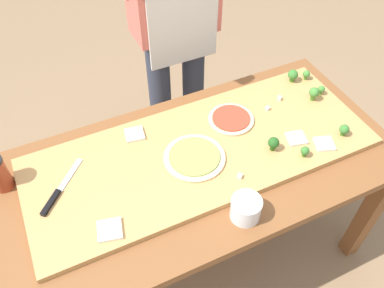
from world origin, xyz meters
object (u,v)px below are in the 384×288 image
at_px(broccoli_floret_back_right, 306,74).
at_px(cheese_crumble_a, 268,108).
at_px(broccoli_floret_front_left, 344,130).
at_px(cheese_crumble_c, 279,98).
at_px(pizza_slice_far_left, 324,144).
at_px(broccoli_floret_center_left, 293,75).
at_px(prep_table, 199,178).
at_px(cook_center, 175,13).
at_px(broccoli_floret_back_left, 314,93).
at_px(pizza_whole_tomato_red, 231,119).
at_px(cheese_crumble_b, 240,176).
at_px(broccoli_floret_front_mid, 273,143).
at_px(pizza_slice_center, 110,230).
at_px(pizza_slice_far_right, 135,134).
at_px(pizza_slice_near_right, 296,138).
at_px(flour_cup, 246,209).
at_px(broccoli_floret_center_right, 321,89).
at_px(pizza_whole_pesto_green, 194,157).
at_px(broccoli_floret_front_right, 305,151).
at_px(chefs_knife, 57,194).

distance_m(broccoli_floret_back_right, cheese_crumble_a, 0.29).
xyz_separation_m(broccoli_floret_front_left, cheese_crumble_c, (-0.11, 0.29, -0.02)).
relative_size(pizza_slice_far_left, broccoli_floret_center_left, 1.17).
height_order(prep_table, cook_center, cook_center).
relative_size(pizza_slice_far_left, broccoli_floret_back_right, 1.53).
height_order(broccoli_floret_back_left, cheese_crumble_c, broccoli_floret_back_left).
bearing_deg(pizza_whole_tomato_red, cheese_crumble_b, -112.82).
bearing_deg(broccoli_floret_front_mid, cook_center, 96.68).
relative_size(pizza_slice_center, broccoli_floret_center_left, 1.31).
xyz_separation_m(prep_table, pizza_slice_far_right, (-0.19, 0.22, 0.13)).
xyz_separation_m(broccoli_floret_back_left, cheese_crumble_a, (-0.22, 0.03, -0.03)).
bearing_deg(cheese_crumble_a, cheese_crumble_c, 22.09).
xyz_separation_m(pizza_slice_far_left, cheese_crumble_b, (-0.39, 0.00, 0.00)).
xyz_separation_m(pizza_slice_center, cook_center, (0.61, 0.83, 0.23)).
height_order(pizza_slice_far_left, cheese_crumble_c, cheese_crumble_c).
xyz_separation_m(broccoli_floret_back_right, cheese_crumble_c, (-0.19, -0.07, -0.02)).
bearing_deg(cheese_crumble_b, pizza_slice_near_right, 13.06).
relative_size(cheese_crumble_c, flour_cup, 0.15).
xyz_separation_m(pizza_slice_far_right, cook_center, (0.38, 0.45, 0.23)).
xyz_separation_m(pizza_slice_center, broccoli_floret_front_left, (1.00, 0.02, 0.02)).
distance_m(prep_table, pizza_whole_tomato_red, 0.28).
bearing_deg(broccoli_floret_center_right, cheese_crumble_c, 165.90).
xyz_separation_m(pizza_whole_pesto_green, broccoli_floret_center_left, (0.62, 0.23, 0.03)).
xyz_separation_m(pizza_slice_center, broccoli_floret_center_right, (1.07, 0.27, 0.02)).
height_order(cheese_crumble_c, cook_center, cook_center).
relative_size(pizza_slice_near_right, cook_center, 0.04).
xyz_separation_m(cheese_crumble_b, cook_center, (0.10, 0.82, 0.22)).
bearing_deg(broccoli_floret_front_mid, broccoli_floret_front_left, -10.10).
distance_m(broccoli_floret_front_left, flour_cup, 0.57).
distance_m(pizza_slice_far_left, broccoli_floret_back_left, 0.28).
relative_size(broccoli_floret_front_right, cheese_crumble_b, 2.94).
height_order(broccoli_floret_front_left, cheese_crumble_c, broccoli_floret_front_left).
xyz_separation_m(prep_table, flour_cup, (0.04, -0.29, 0.14)).
xyz_separation_m(pizza_whole_pesto_green, cook_center, (0.21, 0.66, 0.22)).
xyz_separation_m(chefs_knife, broccoli_floret_center_right, (1.20, 0.05, 0.02)).
distance_m(broccoli_floret_front_mid, cheese_crumble_a, 0.23).
relative_size(pizza_whole_pesto_green, pizza_slice_near_right, 3.30).
bearing_deg(broccoli_floret_front_right, cook_center, 102.24).
distance_m(flour_cup, cook_center, 0.99).
bearing_deg(broccoli_floret_front_mid, pizza_whole_pesto_green, 163.35).
xyz_separation_m(pizza_slice_center, flour_cup, (0.45, -0.13, 0.01)).
bearing_deg(pizza_slice_near_right, broccoli_floret_center_right, 35.58).
bearing_deg(cook_center, pizza_slice_center, -126.20).
relative_size(pizza_whole_pesto_green, cheese_crumble_b, 14.70).
relative_size(pizza_slice_center, broccoli_floret_front_left, 1.57).
height_order(pizza_slice_center, broccoli_floret_front_mid, broccoli_floret_front_mid).
height_order(pizza_whole_tomato_red, pizza_slice_far_right, pizza_whole_tomato_red).
bearing_deg(pizza_slice_far_left, broccoli_floret_center_left, 73.62).
bearing_deg(pizza_whole_pesto_green, pizza_whole_tomato_red, 28.53).
height_order(pizza_slice_far_left, broccoli_floret_front_mid, broccoli_floret_front_mid).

